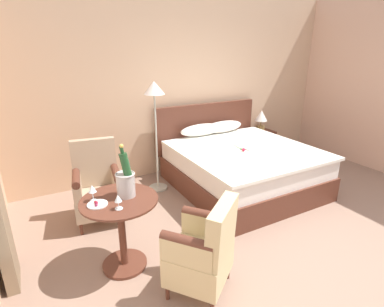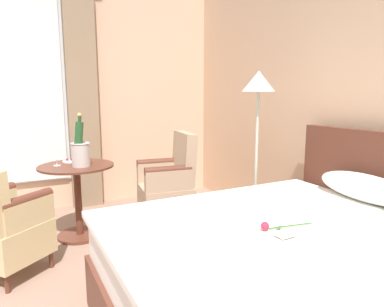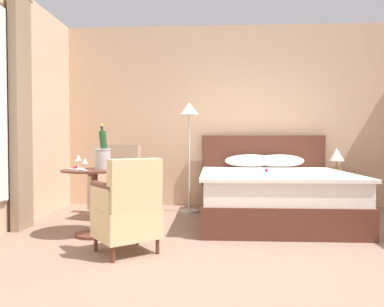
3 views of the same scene
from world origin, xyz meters
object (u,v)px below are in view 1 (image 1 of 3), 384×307
Objects in this scene: snack_plate at (97,204)px; armchair_facing_bed at (204,250)px; bed at (239,165)px; champagne_bucket at (126,180)px; wine_glass_near_edge at (118,199)px; nightstand at (259,145)px; side_table_round at (122,226)px; wine_glass_near_bucket at (92,189)px; floor_lamp_brass at (155,105)px; armchair_by_window at (98,187)px; bedside_lamp at (261,118)px.

armchair_facing_bed reaches higher than snack_plate.
champagne_bucket is at bearing -156.19° from bed.
wine_glass_near_edge reaches higher than snack_plate.
nightstand is 3.84m from snack_plate.
wine_glass_near_bucket is (-0.21, 0.08, 0.40)m from side_table_round.
armchair_facing_bed is (0.52, -0.65, -0.03)m from side_table_round.
champagne_bucket is at bearing 9.36° from snack_plate.
bed reaches higher than nightstand.
wine_glass_near_edge is (-0.13, -0.20, -0.06)m from champagne_bucket.
wine_glass_near_bucket is (-0.30, 0.05, -0.04)m from champagne_bucket.
wine_glass_near_edge is at bearing 139.95° from armchair_facing_bed.
wine_glass_near_bucket is at bearing 158.79° from side_table_round.
bed is 13.16× the size of wine_glass_near_bucket.
floor_lamp_brass is at bearing 155.69° from bed.
armchair_facing_bed reaches higher than wine_glass_near_edge.
armchair_by_window is (-2.11, 0.07, 0.09)m from bed.
armchair_facing_bed is at bearing -135.15° from bed.
bedside_lamp is 3.54m from champagne_bucket.
armchair_by_window is at bearing -155.46° from floor_lamp_brass.
floor_lamp_brass is 1.96m from wine_glass_near_edge.
champagne_bucket is 0.32m from snack_plate.
wine_glass_near_bucket reaches higher than side_table_round.
snack_plate is at bearing -128.59° from floor_lamp_brass.
side_table_round is 5.40× the size of wine_glass_near_edge.
bed is 3.80× the size of nightstand.
wine_glass_near_edge is 0.14× the size of armchair_by_window.
armchair_facing_bed is at bearing -138.36° from bedside_lamp.
nightstand is 3.79m from wine_glass_near_edge.
armchair_by_window is at bearing 88.06° from wine_glass_near_edge.
floor_lamp_brass is at bearing -172.73° from nightstand.
armchair_by_window is at bearing -167.19° from nightstand.
armchair_facing_bed reaches higher than side_table_round.
nightstand is at bearing 41.64° from armchair_facing_bed.
armchair_by_window is (-3.20, -0.73, -0.36)m from bedside_lamp.
armchair_facing_bed is (0.73, -0.73, -0.43)m from wine_glass_near_bucket.
wine_glass_near_bucket is (-3.40, -1.64, 0.58)m from nightstand.
nightstand is at bearing 7.27° from floor_lamp_brass.
snack_plate is (0.01, -0.10, -0.11)m from wine_glass_near_bucket.
snack_plate is (-0.15, 0.16, -0.09)m from wine_glass_near_edge.
bed is at bearing 20.00° from wine_glass_near_bucket.
snack_plate is 0.18× the size of armchair_by_window.
nightstand is 4.06× the size of wine_glass_near_edge.
wine_glass_near_bucket is at bearing 170.69° from champagne_bucket.
wine_glass_near_bucket is 0.30m from wine_glass_near_edge.
floor_lamp_brass is 1.93m from side_table_round.
bed is at bearing 23.72° from side_table_round.
armchair_by_window is at bearing 95.59° from champagne_bucket.
snack_plate is at bearing -82.37° from wine_glass_near_bucket.
side_table_round is 1.00m from armchair_by_window.
bedside_lamp is (1.09, 0.80, 0.45)m from bed.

